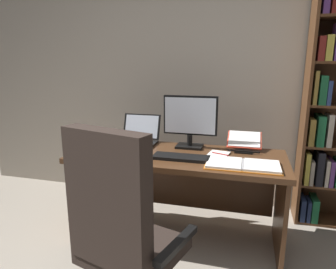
% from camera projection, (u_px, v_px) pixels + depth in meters
% --- Properties ---
extents(wall_back, '(5.36, 0.12, 2.65)m').
position_uv_depth(wall_back, '(210.00, 74.00, 3.01)').
color(wall_back, '#A89E8E').
rests_on(wall_back, ground).
extents(desk, '(1.66, 0.69, 0.73)m').
position_uv_depth(desk, '(179.00, 175.00, 2.48)').
color(desk, '#4C2D19').
rests_on(desk, ground).
extents(office_chair, '(0.69, 0.61, 1.13)m').
position_uv_depth(office_chair, '(123.00, 243.00, 1.63)').
color(office_chair, black).
rests_on(office_chair, ground).
extents(monitor, '(0.45, 0.16, 0.44)m').
position_uv_depth(monitor, '(190.00, 122.00, 2.50)').
color(monitor, black).
rests_on(monitor, desk).
extents(laptop, '(0.35, 0.32, 0.24)m').
position_uv_depth(laptop, '(138.00, 138.00, 2.67)').
color(laptop, black).
rests_on(laptop, desk).
extents(keyboard, '(0.42, 0.15, 0.02)m').
position_uv_depth(keyboard, '(181.00, 157.00, 2.24)').
color(keyboard, black).
rests_on(keyboard, desk).
extents(computer_mouse, '(0.06, 0.10, 0.04)m').
position_uv_depth(computer_mouse, '(143.00, 153.00, 2.32)').
color(computer_mouse, black).
rests_on(computer_mouse, desk).
extents(reading_stand_with_book, '(0.27, 0.27, 0.13)m').
position_uv_depth(reading_stand_with_book, '(244.00, 142.00, 2.48)').
color(reading_stand_with_book, black).
rests_on(reading_stand_with_book, desk).
extents(open_binder, '(0.51, 0.27, 0.02)m').
position_uv_depth(open_binder, '(243.00, 165.00, 2.08)').
color(open_binder, orange).
rests_on(open_binder, desk).
extents(notepad, '(0.18, 0.23, 0.01)m').
position_uv_depth(notepad, '(218.00, 155.00, 2.33)').
color(notepad, white).
rests_on(notepad, desk).
extents(pen, '(0.13, 0.06, 0.01)m').
position_uv_depth(pen, '(220.00, 154.00, 2.32)').
color(pen, maroon).
rests_on(pen, notepad).
extents(coffee_mug, '(0.08, 0.08, 0.10)m').
position_uv_depth(coffee_mug, '(103.00, 140.00, 2.61)').
color(coffee_mug, maroon).
rests_on(coffee_mug, desk).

